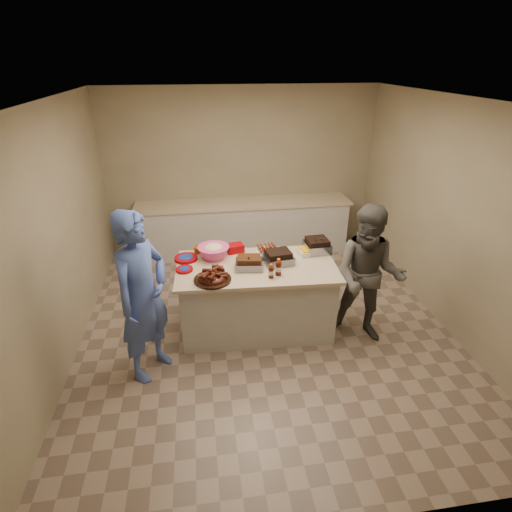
{
  "coord_description": "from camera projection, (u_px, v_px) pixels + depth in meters",
  "views": [
    {
      "loc": [
        -0.72,
        -4.12,
        3.09
      ],
      "look_at": [
        -0.11,
        0.01,
        0.99
      ],
      "focal_mm": 28.0,
      "sensor_mm": 36.0,
      "label": 1
    }
  ],
  "objects": [
    {
      "name": "roasting_pan",
      "position": [
        317.0,
        251.0,
        5.02
      ],
      "size": [
        0.31,
        0.31,
        0.12
      ],
      "primitive_type": "cube",
      "rotation": [
        0.0,
        0.0,
        0.06
      ],
      "color": "gray",
      "rests_on": "island"
    },
    {
      "name": "plate_stack_small",
      "position": [
        185.0,
        271.0,
        4.57
      ],
      "size": [
        0.2,
        0.2,
        0.03
      ],
      "primitive_type": "cylinder",
      "rotation": [
        0.0,
        0.0,
        -0.05
      ],
      "color": "#8A0007",
      "rests_on": "island"
    },
    {
      "name": "bbq_bottle_a",
      "position": [
        271.0,
        278.0,
        4.42
      ],
      "size": [
        0.06,
        0.06,
        0.17
      ],
      "primitive_type": "cylinder",
      "rotation": [
        0.0,
        0.0,
        -0.05
      ],
      "color": "#39120B",
      "rests_on": "island"
    },
    {
      "name": "mac_cheese_dish",
      "position": [
        310.0,
        253.0,
        4.97
      ],
      "size": [
        0.34,
        0.27,
        0.08
      ],
      "primitive_type": "cube",
      "rotation": [
        0.0,
        0.0,
        0.19
      ],
      "color": "#F4AE11",
      "rests_on": "island"
    },
    {
      "name": "pulled_pork_tray",
      "position": [
        249.0,
        268.0,
        4.62
      ],
      "size": [
        0.34,
        0.27,
        0.09
      ],
      "primitive_type": "cube",
      "rotation": [
        0.0,
        0.0,
        -0.13
      ],
      "color": "#47230F",
      "rests_on": "island"
    },
    {
      "name": "plate_stack_large",
      "position": [
        186.0,
        260.0,
        4.82
      ],
      "size": [
        0.29,
        0.29,
        0.03
      ],
      "primitive_type": "cylinder",
      "rotation": [
        0.0,
        0.0,
        -0.05
      ],
      "color": "#8A0007",
      "rests_on": "island"
    },
    {
      "name": "plastic_cup",
      "position": [
        197.0,
        253.0,
        4.97
      ],
      "size": [
        0.11,
        0.1,
        0.1
      ],
      "primitive_type": "imported",
      "rotation": [
        0.0,
        0.0,
        -0.05
      ],
      "color": "#A45D13",
      "rests_on": "island"
    },
    {
      "name": "guest_blue",
      "position": [
        154.0,
        368.0,
        4.41
      ],
      "size": [
        1.9,
        1.62,
        0.44
      ],
      "primitive_type": "imported",
      "rotation": [
        0.0,
        0.0,
        0.95
      ],
      "color": "#465FB1",
      "rests_on": "ground"
    },
    {
      "name": "brisket_tray",
      "position": [
        278.0,
        263.0,
        4.74
      ],
      "size": [
        0.36,
        0.31,
        0.1
      ],
      "primitive_type": "cube",
      "rotation": [
        0.0,
        0.0,
        0.14
      ],
      "color": "black",
      "rests_on": "island"
    },
    {
      "name": "mustard_bottle",
      "position": [
        239.0,
        262.0,
        4.75
      ],
      "size": [
        0.04,
        0.04,
        0.11
      ],
      "primitive_type": "cylinder",
      "rotation": [
        0.0,
        0.0,
        -0.05
      ],
      "color": "yellow",
      "rests_on": "island"
    },
    {
      "name": "guest_gray",
      "position": [
        360.0,
        335.0,
        4.93
      ],
      "size": [
        1.5,
        1.87,
        0.64
      ],
      "primitive_type": "imported",
      "rotation": [
        0.0,
        0.0,
        -0.48
      ],
      "color": "#54514B",
      "rests_on": "ground"
    },
    {
      "name": "basket_stack",
      "position": [
        235.0,
        252.0,
        5.01
      ],
      "size": [
        0.23,
        0.19,
        0.1
      ],
      "primitive_type": "cube",
      "rotation": [
        0.0,
        0.0,
        0.22
      ],
      "color": "#8A0007",
      "rests_on": "island"
    },
    {
      "name": "rib_platter",
      "position": [
        213.0,
        280.0,
        4.37
      ],
      "size": [
        0.51,
        0.51,
        0.17
      ],
      "primitive_type": null,
      "rotation": [
        0.0,
        0.0,
        0.25
      ],
      "color": "#411107",
      "rests_on": "island"
    },
    {
      "name": "bbq_bottle_b",
      "position": [
        278.0,
        275.0,
        4.48
      ],
      "size": [
        0.07,
        0.07,
        0.2
      ],
      "primitive_type": "cylinder",
      "rotation": [
        0.0,
        0.0,
        -0.05
      ],
      "color": "#39120B",
      "rests_on": "island"
    },
    {
      "name": "coleslaw_bowl",
      "position": [
        214.0,
        258.0,
        4.85
      ],
      "size": [
        0.4,
        0.4,
        0.26
      ],
      "primitive_type": null,
      "rotation": [
        0.0,
        0.0,
        -0.05
      ],
      "color": "#DD418B",
      "rests_on": "island"
    },
    {
      "name": "back_counter",
      "position": [
        244.0,
        227.0,
        6.87
      ],
      "size": [
        3.6,
        0.64,
        0.9
      ],
      "primitive_type": null,
      "color": "beige",
      "rests_on": "ground"
    },
    {
      "name": "room",
      "position": [
        265.0,
        324.0,
        5.13
      ],
      "size": [
        4.5,
        5.0,
        2.7
      ],
      "primitive_type": null,
      "color": "gray",
      "rests_on": "ground"
    },
    {
      "name": "island",
      "position": [
        257.0,
        327.0,
        5.08
      ],
      "size": [
        1.91,
        1.07,
        0.89
      ],
      "primitive_type": null,
      "rotation": [
        0.0,
        0.0,
        -0.05
      ],
      "color": "beige",
      "rests_on": "ground"
    },
    {
      "name": "sausage_plate",
      "position": [
        267.0,
        252.0,
        5.01
      ],
      "size": [
        0.33,
        0.33,
        0.05
      ],
      "primitive_type": "cylinder",
      "rotation": [
        0.0,
        0.0,
        0.16
      ],
      "color": "silver",
      "rests_on": "island"
    },
    {
      "name": "sauce_bowl",
      "position": [
        257.0,
        260.0,
        4.82
      ],
      "size": [
        0.15,
        0.05,
        0.15
      ],
      "primitive_type": "imported",
      "rotation": [
        0.0,
        0.0,
        -0.05
      ],
      "color": "silver",
      "rests_on": "island"
    }
  ]
}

